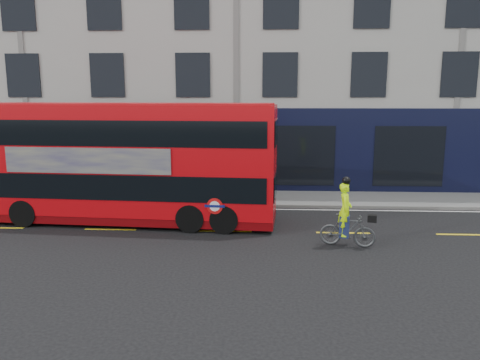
{
  "coord_description": "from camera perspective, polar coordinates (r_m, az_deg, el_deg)",
  "views": [
    {
      "loc": [
        1.29,
        -13.89,
        4.6
      ],
      "look_at": [
        0.51,
        1.41,
        1.81
      ],
      "focal_mm": 35.0,
      "sensor_mm": 36.0,
      "label": 1
    }
  ],
  "objects": [
    {
      "name": "lane_dashes",
      "position": [
        16.11,
        -1.8,
        -6.25
      ],
      "size": [
        58.0,
        0.12,
        0.01
      ],
      "primitive_type": null,
      "color": "yellow",
      "rests_on": "ground"
    },
    {
      "name": "bus",
      "position": [
        17.34,
        -13.41,
        2.14
      ],
      "size": [
        10.84,
        3.13,
        4.32
      ],
      "rotation": [
        0.0,
        0.0,
        -0.07
      ],
      "color": "red",
      "rests_on": "ground"
    },
    {
      "name": "ground",
      "position": [
        14.69,
        -2.29,
        -7.93
      ],
      "size": [
        120.0,
        120.0,
        0.0
      ],
      "primitive_type": "plane",
      "color": "black",
      "rests_on": "ground"
    },
    {
      "name": "pavement",
      "position": [
        20.93,
        -0.68,
        -2.2
      ],
      "size": [
        60.0,
        3.0,
        0.12
      ],
      "primitive_type": "cube",
      "color": "gray",
      "rests_on": "ground"
    },
    {
      "name": "kerb",
      "position": [
        19.47,
        -0.96,
        -3.14
      ],
      "size": [
        60.0,
        0.12,
        0.13
      ],
      "primitive_type": "cube",
      "color": "slate",
      "rests_on": "ground"
    },
    {
      "name": "cyclist",
      "position": [
        14.74,
        12.89,
        -5.16
      ],
      "size": [
        1.75,
        0.86,
        2.18
      ],
      "rotation": [
        0.0,
        0.0,
        -0.24
      ],
      "color": "#444749",
      "rests_on": "ground"
    },
    {
      "name": "building_terrace",
      "position": [
        27.02,
        0.18,
        16.47
      ],
      "size": [
        50.0,
        10.07,
        15.0
      ],
      "color": "#A8A69E",
      "rests_on": "ground"
    },
    {
      "name": "road_edge_line",
      "position": [
        19.19,
        -1.02,
        -3.53
      ],
      "size": [
        58.0,
        0.1,
        0.01
      ],
      "primitive_type": "cube",
      "color": "silver",
      "rests_on": "ground"
    }
  ]
}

